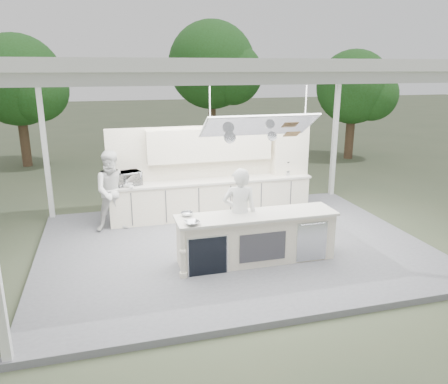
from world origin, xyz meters
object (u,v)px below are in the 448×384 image
object	(u,v)px
demo_island	(256,238)
back_counter	(212,198)
sous_chef	(114,191)
head_chef	(240,214)

from	to	relation	value
demo_island	back_counter	bearing A→B (deg)	93.63
back_counter	sous_chef	size ratio (longest dim) A/B	2.74
demo_island	head_chef	distance (m)	0.55
demo_island	sous_chef	size ratio (longest dim) A/B	1.67
back_counter	demo_island	bearing A→B (deg)	-86.37
head_chef	back_counter	bearing A→B (deg)	-80.18
head_chef	demo_island	bearing A→B (deg)	152.47
demo_island	head_chef	xyz separation A→B (m)	(-0.26, 0.21, 0.43)
back_counter	sous_chef	bearing A→B (deg)	-171.62
demo_island	sous_chef	world-z (taller)	sous_chef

